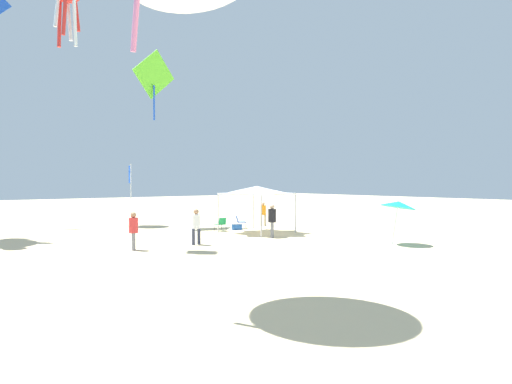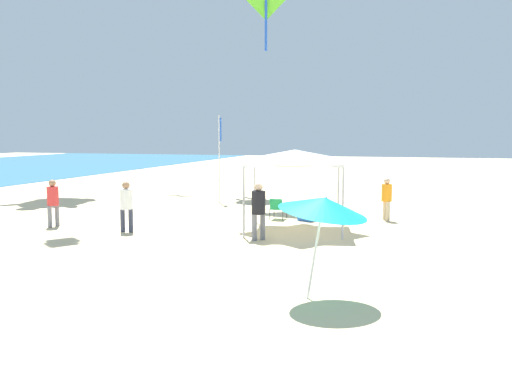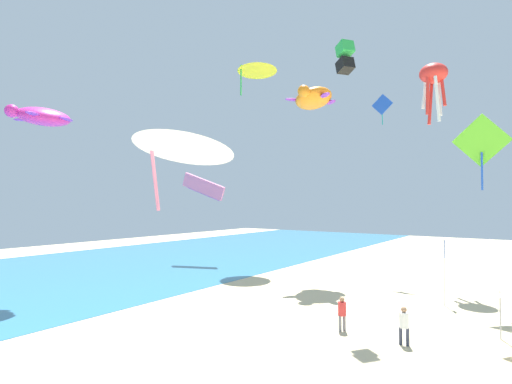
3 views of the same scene
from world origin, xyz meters
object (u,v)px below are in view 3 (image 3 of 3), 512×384
Objects in this scene: person_watching_sky at (342,311)px; kite_turtle_magenta at (42,117)px; person_far_stroller at (404,323)px; kite_diamond_blue at (382,106)px; kite_octopus_red at (433,77)px; banner_flag at (444,265)px; kite_delta_yellow at (257,68)px; kite_box_green at (345,57)px; kite_diamond_lime at (482,143)px; kite_delta_white at (185,141)px; kite_parafoil_pink at (203,187)px; kite_turtle_orange at (313,98)px.

person_watching_sky is 0.39× the size of kite_turtle_magenta.
person_watching_sky is at bearing 175.34° from person_far_stroller.
kite_turtle_magenta is at bearing -116.72° from kite_diamond_blue.
kite_diamond_blue is (20.98, -16.56, 2.63)m from kite_turtle_magenta.
kite_turtle_magenta is 0.90× the size of kite_octopus_red.
kite_delta_yellow is at bearing 70.59° from banner_flag.
kite_box_green reaches higher than kite_diamond_lime.
kite_delta_white is at bearing -76.45° from kite_diamond_blue.
kite_diamond_blue is 0.59× the size of kite_diamond_lime.
kite_parafoil_pink is 1.08× the size of kite_turtle_orange.
kite_turtle_magenta is at bearing 162.74° from kite_delta_white.
kite_delta_yellow is (11.48, 14.47, 5.57)m from kite_box_green.
kite_delta_white is (-8.66, 2.10, 7.50)m from person_watching_sky.
person_far_stroller is 0.62× the size of kite_diamond_blue.
kite_delta_white is 0.85× the size of kite_diamond_lime.
kite_diamond_lime reaches higher than kite_parafoil_pink.
kite_turtle_magenta is at bearing -140.03° from kite_delta_yellow.
kite_parafoil_pink is 1.12× the size of kite_diamond_lime.
kite_turtle_orange reaches higher than kite_diamond_lime.
person_watching_sky is 0.61× the size of kite_diamond_blue.
kite_diamond_blue reaches higher than kite_parafoil_pink.
person_far_stroller reaches higher than person_watching_sky.
kite_diamond_blue reaches higher than banner_flag.
kite_turtle_magenta reaches higher than banner_flag.
person_far_stroller is 28.17m from kite_parafoil_pink.
kite_box_green is (11.97, -0.96, 6.39)m from kite_delta_white.
kite_delta_white is (-16.82, 5.31, 6.03)m from banner_flag.
kite_octopus_red is 0.92× the size of kite_parafoil_pink.
kite_diamond_blue is 25.37m from kite_delta_white.
banner_flag is 8.90m from person_watching_sky.
kite_delta_yellow is (23.45, 13.51, 11.96)m from kite_delta_white.
kite_delta_white is at bearing -98.98° from kite_delta_yellow.
kite_turtle_magenta is 0.89× the size of kite_turtle_orange.
kite_box_green is 10.41m from kite_turtle_orange.
kite_delta_yellow is (-1.09, 12.66, 5.60)m from kite_diamond_blue.
banner_flag is at bearing -77.12° from kite_octopus_red.
kite_delta_yellow reaches higher than kite_delta_white.
kite_octopus_red is at bearing 0.89° from kite_diamond_blue.
person_far_stroller is 21.74m from kite_octopus_red.
kite_parafoil_pink is (4.42, 24.29, 5.59)m from banner_flag.
kite_parafoil_pink is at bearing 78.83° from person_watching_sky.
kite_diamond_lime is at bearing -19.89° from kite_parafoil_pink.
kite_parafoil_pink is at bearing -99.49° from kite_turtle_orange.
kite_box_green is (3.32, 1.13, 13.89)m from person_watching_sky.
kite_delta_white reaches higher than person_far_stroller.
kite_diamond_blue is at bearing 119.97° from kite_diamond_lime.
kite_diamond_lime is at bearing -28.47° from kite_diamond_blue.
kite_octopus_red is 0.81× the size of kite_delta_yellow.
person_watching_sky is at bearing -97.18° from kite_octopus_red.
kite_box_green is at bearing -158.18° from kite_diamond_lime.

